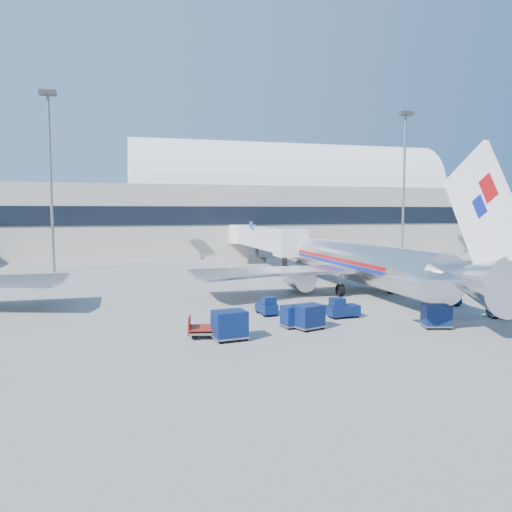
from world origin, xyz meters
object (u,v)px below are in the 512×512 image
object	(u,v)px
jetbridge_near	(260,238)
cart_train_b	(294,316)
cart_solo_far	(503,305)
barrier_near	(451,289)
cart_train_c	(230,325)
tug_right	(442,296)
tug_left	(267,306)
mast_east	(404,164)
tug_lead	(342,308)
barrier_far	(510,286)
cart_train_a	(309,316)
barrier_mid	(481,288)
mast_west	(50,154)
ramp_worker	(508,306)
cart_solo_near	(436,316)
airliner_main	(362,262)
cart_open_red	(209,330)

from	to	relation	value
jetbridge_near	cart_train_b	bearing A→B (deg)	-102.50
jetbridge_near	cart_solo_far	distance (m)	39.56
barrier_near	cart_train_c	distance (m)	26.06
tug_right	cart_train_b	distance (m)	15.00
barrier_near	cart_solo_far	world-z (taller)	cart_solo_far
tug_left	mast_east	bearing A→B (deg)	-48.50
tug_left	cart_solo_far	bearing A→B (deg)	-113.11
tug_lead	barrier_far	bearing A→B (deg)	14.76
cart_train_a	cart_train_c	size ratio (longest dim) A/B	1.00
jetbridge_near	cart_solo_far	xyz separation A→B (m)	(7.33, -38.76, -2.98)
barrier_near	barrier_mid	distance (m)	3.30
jetbridge_near	barrier_far	bearing A→B (deg)	-59.45
mast_west	tug_right	size ratio (longest dim) A/B	8.01
barrier_far	cart_train_b	size ratio (longest dim) A/B	1.64
mast_west	tug_right	bearing A→B (deg)	-44.18
tug_lead	ramp_worker	distance (m)	11.93
cart_train_a	cart_solo_near	distance (m)	8.46
barrier_mid	cart_train_b	xyz separation A→B (m)	(-22.06, -8.92, 0.33)
airliner_main	cart_open_red	distance (m)	21.00
cart_open_red	cart_solo_far	bearing A→B (deg)	11.47
barrier_mid	cart_train_a	size ratio (longest dim) A/B	1.36
jetbridge_near	ramp_worker	distance (m)	39.93
ramp_worker	barrier_mid	bearing A→B (deg)	-81.35
cart_train_b	mast_east	bearing A→B (deg)	41.30
cart_solo_near	cart_train_c	bearing A→B (deg)	-167.30
cart_train_a	cart_solo_far	world-z (taller)	cart_solo_far
barrier_far	ramp_worker	xyz separation A→B (m)	(-9.56, -10.31, 0.44)
barrier_far	barrier_mid	bearing A→B (deg)	180.00
barrier_near	cart_open_red	world-z (taller)	barrier_near
mast_west	cart_solo_near	size ratio (longest dim) A/B	11.02
cart_train_c	cart_solo_far	world-z (taller)	cart_train_c
airliner_main	tug_right	distance (m)	8.34
tug_left	cart_solo_near	xyz separation A→B (m)	(9.56, -7.10, 0.18)
mast_east	ramp_worker	distance (m)	43.41
tug_right	tug_left	distance (m)	14.99
mast_east	ramp_worker	size ratio (longest dim) A/B	12.67
cart_train_a	cart_train_b	distance (m)	1.03
mast_west	mast_east	world-z (taller)	same
barrier_far	ramp_worker	world-z (taller)	ramp_worker
tug_left	cart_train_b	world-z (taller)	cart_train_b
cart_train_b	cart_solo_near	world-z (taller)	cart_solo_near
mast_east	barrier_mid	xyz separation A→B (m)	(-8.70, -28.00, -14.34)
mast_west	cart_open_red	xyz separation A→B (m)	(13.29, -37.97, -14.33)
barrier_near	barrier_far	distance (m)	6.60
mast_east	jetbridge_near	bearing A→B (deg)	177.93
barrier_far	cart_solo_near	bearing A→B (deg)	-144.79
mast_east	cart_train_b	bearing A→B (deg)	-129.80
airliner_main	mast_east	size ratio (longest dim) A/B	1.65
cart_train_a	jetbridge_near	bearing A→B (deg)	59.42
tug_right	airliner_main	bearing A→B (deg)	134.30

